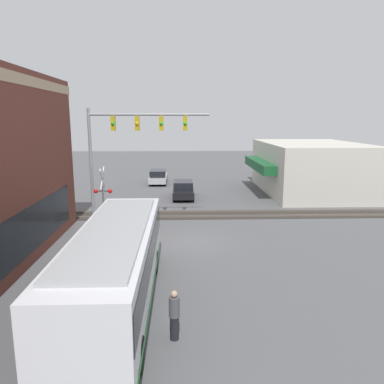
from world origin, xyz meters
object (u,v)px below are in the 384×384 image
Objects in this scene: city_bus at (116,264)px; pedestrian_near_bus at (174,315)px; parked_car_black at (183,190)px; parked_car_silver at (158,177)px; crossing_signal at (103,191)px.

city_bus is 6.60× the size of pedestrian_near_bus.
parked_car_black reaches higher than parked_car_silver.
city_bus reaches higher than parked_car_black.
parked_car_black is (19.18, -2.60, -0.98)m from city_bus.
parked_car_silver is 2.85× the size of pedestrian_near_bus.
parked_car_black is (8.45, -5.16, -1.59)m from crossing_signal.
parked_car_black is 0.93× the size of parked_car_silver.
parked_car_silver is (26.85, -0.00, -1.01)m from city_bus.
crossing_signal reaches higher than parked_car_black.
pedestrian_near_bus is at bearing 178.71° from parked_car_black.
city_bus is 26.87m from parked_car_silver.
crossing_signal is 2.34× the size of pedestrian_near_bus.
city_bus is at bearing 172.28° from parked_car_black.
pedestrian_near_bus reaches higher than parked_car_silver.
city_bus reaches higher than pedestrian_near_bus.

